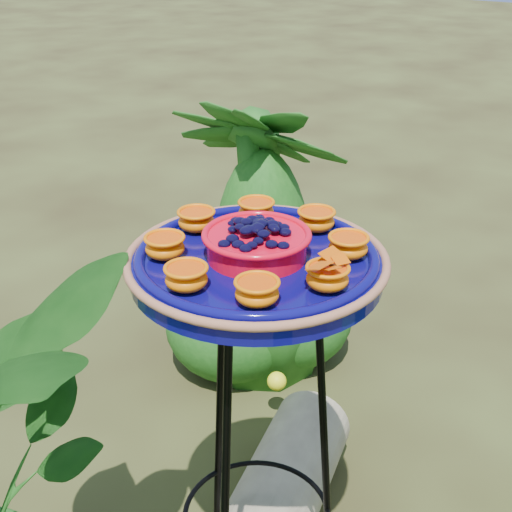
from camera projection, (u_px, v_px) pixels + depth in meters
name	position (u px, v px, depth m)	size (l,w,h in m)	color
tripod_stand	(257.00, 430.00, 1.27)	(0.37, 0.37, 0.78)	black
feeder_dish	(257.00, 258.00, 1.12)	(0.52, 0.52, 0.09)	#090756
driftwood_log	(278.00, 500.00, 1.63)	(0.19, 0.19, 0.58)	tan
shrub_back_right	(262.00, 237.00, 2.09)	(0.49, 0.49, 0.87)	#185015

